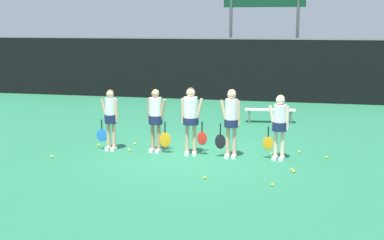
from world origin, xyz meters
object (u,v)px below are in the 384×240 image
at_px(tennis_ball_0, 52,157).
at_px(tennis_ball_10, 272,154).
at_px(tennis_ball_6, 205,177).
at_px(tennis_ball_9, 292,170).
at_px(player_0, 110,115).
at_px(tennis_ball_3, 273,185).
at_px(tennis_ball_2, 327,157).
at_px(tennis_ball_4, 135,144).
at_px(scoreboard, 264,4).
at_px(tennis_ball_1, 129,150).
at_px(tennis_ball_5, 99,145).
at_px(player_2, 191,115).
at_px(player_3, 231,117).
at_px(player_4, 279,122).
at_px(player_1, 156,116).
at_px(tennis_ball_11, 299,152).
at_px(bench_courtside, 270,111).
at_px(tennis_ball_8, 294,171).
at_px(tennis_ball_7, 114,143).

height_order(tennis_ball_0, tennis_ball_10, tennis_ball_0).
distance_m(tennis_ball_6, tennis_ball_9, 2.14).
xyz_separation_m(player_0, tennis_ball_3, (4.51, -2.28, -0.92)).
relative_size(tennis_ball_2, tennis_ball_4, 0.92).
bearing_deg(scoreboard, tennis_ball_1, -103.21).
height_order(tennis_ball_2, tennis_ball_6, tennis_ball_6).
relative_size(tennis_ball_5, tennis_ball_6, 0.98).
distance_m(player_2, tennis_ball_1, 1.99).
xyz_separation_m(tennis_ball_2, tennis_ball_4, (-5.26, 0.36, 0.00)).
height_order(player_3, tennis_ball_6, player_3).
bearing_deg(tennis_ball_2, player_4, -161.50).
bearing_deg(tennis_ball_5, tennis_ball_3, -27.61).
relative_size(tennis_ball_1, tennis_ball_6, 0.96).
distance_m(player_1, tennis_ball_11, 3.92).
bearing_deg(tennis_ball_1, tennis_ball_0, -146.70).
bearing_deg(tennis_ball_1, player_4, -0.27).
bearing_deg(bench_courtside, tennis_ball_1, -131.23).
xyz_separation_m(player_3, tennis_ball_6, (-0.27, -1.99, -1.01)).
xyz_separation_m(tennis_ball_8, tennis_ball_11, (0.07, 1.94, 0.00)).
xyz_separation_m(scoreboard, tennis_ball_0, (-4.23, -11.94, -4.16)).
relative_size(tennis_ball_7, tennis_ball_9, 1.01).
xyz_separation_m(tennis_ball_4, tennis_ball_10, (3.86, -0.34, -0.00)).
bearing_deg(bench_courtside, player_1, -125.38).
xyz_separation_m(player_2, tennis_ball_2, (3.46, 0.40, -1.04)).
distance_m(scoreboard, tennis_ball_8, 12.80).
xyz_separation_m(tennis_ball_1, tennis_ball_10, (3.77, 0.41, -0.00)).
relative_size(player_1, tennis_ball_4, 23.53).
bearing_deg(bench_courtside, tennis_ball_5, -140.81).
xyz_separation_m(bench_courtside, player_3, (-0.59, -5.05, 0.64)).
bearing_deg(tennis_ball_11, tennis_ball_7, -179.50).
height_order(tennis_ball_5, tennis_ball_10, tennis_ball_5).
height_order(scoreboard, tennis_ball_9, scoreboard).
bearing_deg(player_4, tennis_ball_9, -57.63).
bearing_deg(tennis_ball_8, bench_courtside, 99.62).
bearing_deg(player_1, tennis_ball_1, -166.02).
distance_m(bench_courtside, tennis_ball_11, 4.33).
height_order(tennis_ball_2, tennis_ball_7, same).
distance_m(player_1, player_4, 3.24).
bearing_deg(player_3, tennis_ball_5, 175.25).
xyz_separation_m(scoreboard, tennis_ball_11, (1.92, -10.03, -4.16)).
bearing_deg(tennis_ball_4, tennis_ball_6, -47.51).
bearing_deg(tennis_ball_6, scoreboard, 89.75).
bearing_deg(tennis_ball_7, tennis_ball_11, 0.50).
relative_size(bench_courtside, player_1, 1.04).
bearing_deg(bench_courtside, tennis_ball_2, -75.68).
bearing_deg(tennis_ball_3, tennis_ball_7, 147.43).
distance_m(tennis_ball_4, tennis_ball_5, 1.01).
distance_m(tennis_ball_2, tennis_ball_9, 1.60).
height_order(player_0, tennis_ball_4, player_0).
bearing_deg(tennis_ball_0, tennis_ball_1, 33.30).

